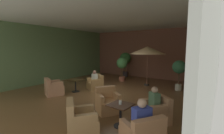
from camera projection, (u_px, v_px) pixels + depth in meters
ground_plane at (106, 93)px, 8.09m from camera, size 9.17×10.36×0.02m
wall_back_brick at (146, 54)px, 12.09m from camera, size 9.17×0.08×3.61m
wall_left_accent at (50, 55)px, 10.43m from camera, size 0.08×10.36×3.61m
wall_right_plain at (215, 61)px, 5.33m from camera, size 0.08×10.36×3.61m
ceiling_slab at (106, 19)px, 7.67m from camera, size 9.17×10.36×0.06m
cafe_table_front_left at (120, 110)px, 4.55m from camera, size 0.64×0.64×0.65m
armchair_front_left_east at (155, 112)px, 4.87m from camera, size 1.10×1.09×0.79m
armchair_front_left_south at (108, 103)px, 5.61m from camera, size 1.04×1.03×0.86m
armchair_front_left_west at (80, 121)px, 4.27m from camera, size 1.13×1.13×0.86m
cafe_table_front_right at (75, 83)px, 8.22m from camera, size 0.63×0.63×0.65m
armchair_front_right_north at (95, 84)px, 8.74m from camera, size 1.04×1.00×0.80m
armchair_front_right_east at (54, 88)px, 7.65m from camera, size 0.95×0.98×0.84m
patio_umbrella_tall_red at (148, 50)px, 9.45m from camera, size 2.11×2.11×2.35m
potted_tree_left_corner at (122, 65)px, 10.87m from camera, size 0.75×0.75×1.62m
potted_tree_mid_left at (179, 69)px, 8.41m from camera, size 0.70×0.70×1.61m
potted_tree_mid_right at (125, 60)px, 12.49m from camera, size 0.87×0.87×1.91m
patron_blue_shirt at (142, 116)px, 3.53m from camera, size 0.42×0.47×0.71m
patron_by_window at (95, 77)px, 8.68m from camera, size 0.45×0.38×0.64m
patron_with_friend at (154, 99)px, 4.81m from camera, size 0.40×0.38×0.69m
iced_drink_cup at (120, 103)px, 4.51m from camera, size 0.08×0.08×0.11m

